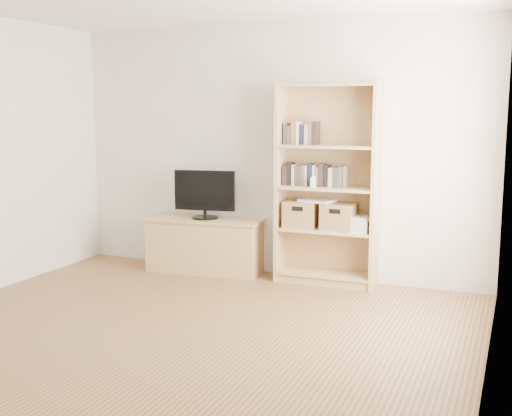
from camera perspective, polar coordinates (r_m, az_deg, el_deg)
The scene contains 13 objects.
floor at distance 4.78m, azimuth -9.56°, elevation -12.69°, with size 4.50×5.00×0.01m, color brown.
back_wall at distance 6.70m, azimuth 1.60°, elevation 5.07°, with size 4.50×0.02×2.60m, color silver.
right_wall at distance 3.77m, azimuth 20.20°, elevation 1.53°, with size 0.02×5.00×2.60m, color silver.
tv_stand at distance 6.93m, azimuth -4.51°, elevation -3.39°, with size 1.21×0.45×0.55m, color tan.
bookshelf at distance 6.36m, azimuth 6.35°, elevation 2.09°, with size 1.00×0.36×2.00m, color tan.
television at distance 6.83m, azimuth -4.57°, elevation 1.22°, with size 0.66×0.05×0.52m, color black.
books_row_mid at distance 6.37m, azimuth 6.42°, elevation 2.94°, with size 0.86×0.17×0.23m, color #302220.
books_row_upper at distance 6.41m, azimuth 4.55°, elevation 6.50°, with size 0.36×0.13×0.19m, color #302220.
baby_monitor at distance 6.28m, azimuth 5.11°, elevation 2.27°, with size 0.05×0.03×0.10m, color white.
basket_left at distance 6.48m, azimuth 4.01°, elevation -0.53°, with size 0.32×0.27×0.27m, color olive.
basket_right at distance 6.37m, azimuth 7.35°, elevation -0.76°, with size 0.32×0.26×0.26m, color olive.
laptop at distance 6.40m, azimuth 5.45°, elevation 0.67°, with size 0.33×0.23×0.03m, color white.
magazine_stack at distance 6.33m, azimuth 9.28°, elevation -1.49°, with size 0.19×0.27×0.13m, color beige.
Camera 1 is at (2.40, -3.74, 1.75)m, focal length 45.00 mm.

